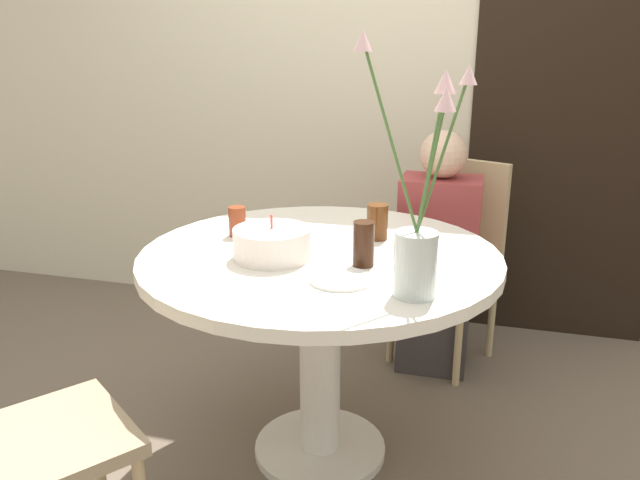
# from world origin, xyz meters

# --- Properties ---
(ground_plane) EXTENTS (16.00, 16.00, 0.00)m
(ground_plane) POSITION_xyz_m (0.00, 0.00, 0.00)
(ground_plane) COLOR #6B5B4C
(wall_back) EXTENTS (8.00, 0.05, 2.60)m
(wall_back) POSITION_xyz_m (0.00, 1.30, 1.30)
(wall_back) COLOR beige
(wall_back) RESTS_ON ground_plane
(doorway_panel) EXTENTS (0.90, 0.01, 2.05)m
(doorway_panel) POSITION_xyz_m (0.86, 1.27, 1.02)
(doorway_panel) COLOR black
(doorway_panel) RESTS_ON ground_plane
(dining_table) EXTENTS (1.19, 1.19, 0.77)m
(dining_table) POSITION_xyz_m (0.00, 0.00, 0.62)
(dining_table) COLOR silver
(dining_table) RESTS_ON ground_plane
(chair_near_front) EXTENTS (0.53, 0.53, 0.92)m
(chair_near_front) POSITION_xyz_m (0.39, 0.90, 0.52)
(chair_near_front) COLOR #9E896B
(chair_near_front) RESTS_ON ground_plane
(chair_right_flank) EXTENTS (0.56, 0.56, 0.92)m
(chair_right_flank) POSITION_xyz_m (-0.58, -0.79, 0.52)
(chair_right_flank) COLOR #9E896B
(chair_right_flank) RESTS_ON ground_plane
(birthday_cake) EXTENTS (0.25, 0.25, 0.14)m
(birthday_cake) POSITION_xyz_m (-0.13, -0.10, 0.82)
(birthday_cake) COLOR white
(birthday_cake) RESTS_ON dining_table
(flower_vase) EXTENTS (0.31, 0.13, 0.69)m
(flower_vase) POSITION_xyz_m (0.35, -0.29, 0.96)
(flower_vase) COLOR silver
(flower_vase) RESTS_ON dining_table
(side_plate) EXTENTS (0.19, 0.19, 0.01)m
(side_plate) POSITION_xyz_m (0.13, -0.24, 0.78)
(side_plate) COLOR white
(side_plate) RESTS_ON dining_table
(drink_glass_0) EXTENTS (0.07, 0.07, 0.14)m
(drink_glass_0) POSITION_xyz_m (0.16, -0.09, 0.84)
(drink_glass_0) COLOR #33190C
(drink_glass_0) RESTS_ON dining_table
(drink_glass_1) EXTENTS (0.07, 0.07, 0.12)m
(drink_glass_1) POSITION_xyz_m (0.15, 0.19, 0.83)
(drink_glass_1) COLOR #51280F
(drink_glass_1) RESTS_ON dining_table
(drink_glass_2) EXTENTS (0.06, 0.06, 0.11)m
(drink_glass_2) POSITION_xyz_m (-0.33, 0.09, 0.82)
(drink_glass_2) COLOR maroon
(drink_glass_2) RESTS_ON dining_table
(person_woman) EXTENTS (0.34, 0.24, 1.08)m
(person_woman) POSITION_xyz_m (0.33, 0.76, 0.51)
(person_woman) COLOR #383333
(person_woman) RESTS_ON ground_plane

